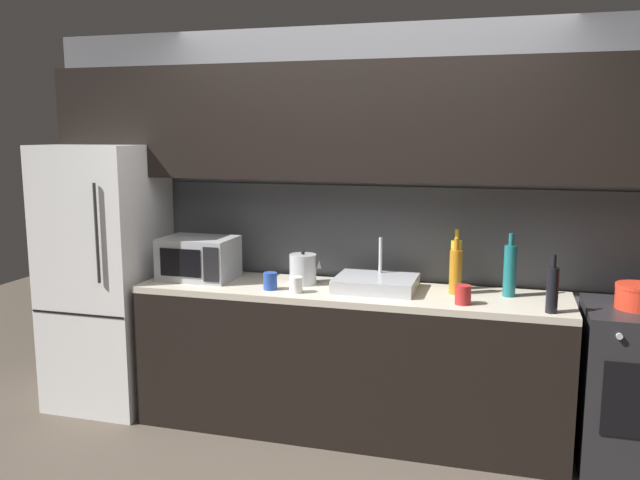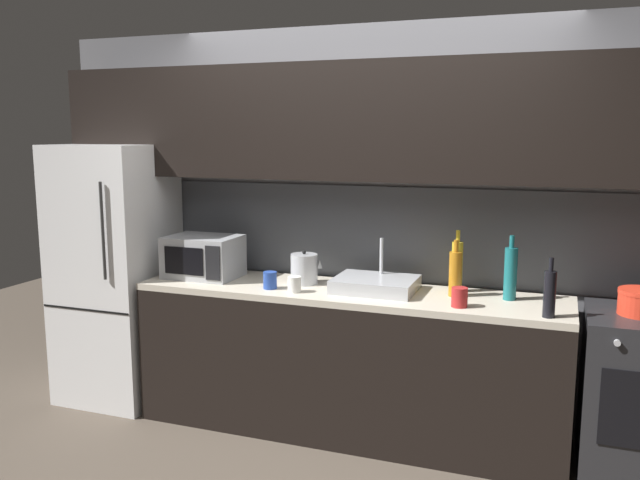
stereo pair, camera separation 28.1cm
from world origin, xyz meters
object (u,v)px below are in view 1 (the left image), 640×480
Objects in this scene: kettle at (303,269)px; mug_white at (296,285)px; refrigerator at (107,276)px; wine_bottle_amber at (456,271)px; mug_red at (463,295)px; wine_bottle_yellow at (456,264)px; oven_range at (638,389)px; mug_blue at (270,281)px; wine_bottle_dark at (552,289)px; cooking_pot at (638,297)px; wine_bottle_teal at (510,270)px; microwave at (199,258)px.

kettle reaches higher than mug_white.
refrigerator is 2.31m from wine_bottle_amber.
mug_red is at bearing -3.99° from refrigerator.
wine_bottle_yellow is at bearing 101.23° from mug_red.
wine_bottle_yellow is (-1.02, 0.18, 0.61)m from oven_range.
wine_bottle_yellow is 1.12m from mug_blue.
oven_range is 1.08m from mug_red.
cooking_pot is (0.45, 0.21, -0.06)m from wine_bottle_dark.
kettle is at bearing 2.60° from refrigerator.
wine_bottle_teal is 1.54× the size of cooking_pot.
mug_blue is at bearing -6.25° from refrigerator.
microwave is 2.16m from wine_bottle_dark.
mug_red is at bearing -12.87° from kettle.
wine_bottle_yellow and wine_bottle_teal have the same top height.
wine_bottle_dark is at bearing -54.53° from wine_bottle_teal.
wine_bottle_amber is 3.08× the size of mug_red.
wine_bottle_dark is at bearing -1.85° from mug_white.
wine_bottle_teal is 1.24m from mug_white.
refrigerator is at bearing 176.01° from mug_red.
microwave is at bearing 173.80° from mug_red.
wine_bottle_amber is 0.25m from mug_red.
oven_range is at bearing 4.89° from mug_white.
wine_bottle_amber is at bearing -175.29° from wine_bottle_teal.
wine_bottle_teal is at bearing -16.24° from wine_bottle_yellow.
kettle is 0.23m from mug_white.
mug_red is (0.06, -0.23, -0.08)m from wine_bottle_amber.
mug_white is at bearing -165.65° from wine_bottle_amber.
kettle is 0.68× the size of wine_bottle_dark.
mug_red is (-0.46, 0.05, -0.07)m from wine_bottle_dark.
oven_range is at bearing 3.64° from mug_blue.
refrigerator is at bearing -178.33° from wine_bottle_amber.
wine_bottle_dark is at bearing -5.74° from mug_red.
microwave is 1.25× the size of wine_bottle_teal.
wine_bottle_amber is 1.38× the size of cooking_pot.
microwave is 1.70m from mug_red.
refrigerator is 0.70m from microwave.
wine_bottle_yellow reaches higher than wine_bottle_dark.
mug_blue is at bearing -170.71° from wine_bottle_teal.
wine_bottle_yellow is at bearing 143.27° from wine_bottle_dark.
mug_blue is at bearing -126.56° from kettle.
mug_white is at bearing -14.32° from microwave.
wine_bottle_amber is (-1.01, 0.07, 0.59)m from oven_range.
wine_bottle_amber reaches higher than kettle.
wine_bottle_dark is 0.84× the size of wine_bottle_teal.
mug_white is (0.03, -0.23, -0.05)m from kettle.
refrigerator is 16.85× the size of mug_blue.
oven_range is 0.52m from cooking_pot.
microwave is 0.57m from mug_blue.
oven_range is 9.51× the size of mug_white.
wine_bottle_amber is at bearing 10.57° from mug_blue.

